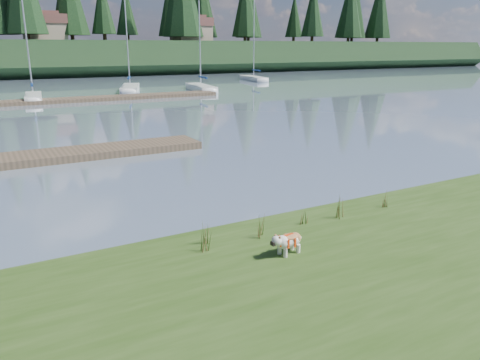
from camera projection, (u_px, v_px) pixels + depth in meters
ground at (42, 103)px, 37.47m from camera, size 200.00×200.00×0.00m
bank at (344, 332)px, 7.16m from camera, size 60.00×9.00×0.35m
ridge at (5, 59)px, 72.93m from camera, size 200.00×20.00×5.00m
bulldog at (288, 240)px, 9.40m from camera, size 0.78×0.39×0.46m
dock_near at (1, 161)px, 17.91m from camera, size 16.00×2.00×0.30m
dock_far at (68, 100)px, 38.36m from camera, size 26.00×2.20×0.30m
sailboat_bg_2 at (34, 96)px, 39.40m from camera, size 1.93×6.47×9.76m
sailboat_bg_3 at (130, 87)px, 48.21m from camera, size 4.14×8.17×11.88m
sailboat_bg_4 at (199, 87)px, 48.77m from camera, size 2.86×8.15×11.78m
sailboat_bg_5 at (252, 78)px, 62.67m from camera, size 2.88×7.95×11.17m
weed_0 at (207, 233)px, 9.88m from camera, size 0.17×0.14×0.59m
weed_1 at (261, 226)px, 10.27m from camera, size 0.17×0.14×0.58m
weed_2 at (340, 207)px, 11.42m from camera, size 0.17×0.14×0.62m
weed_3 at (206, 240)px, 9.56m from camera, size 0.17×0.14×0.55m
weed_4 at (303, 217)px, 11.05m from camera, size 0.17×0.14×0.38m
weed_5 at (383, 199)px, 12.19m from camera, size 0.17×0.14×0.49m
mud_lip at (217, 239)px, 10.88m from camera, size 60.00×0.50×0.14m
conifer_5 at (102, 5)px, 75.11m from camera, size 3.96×3.96×10.35m
conifer_7 at (245, 3)px, 88.17m from camera, size 5.28×5.28×13.20m
conifer_8 at (313, 8)px, 91.05m from camera, size 4.62×4.62×11.77m
conifer_9 at (354, 5)px, 99.26m from camera, size 5.94×5.94×14.62m
house_1 at (44, 27)px, 72.72m from camera, size 6.30×5.30×4.65m
house_2 at (191, 29)px, 82.23m from camera, size 6.30×5.30×4.65m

